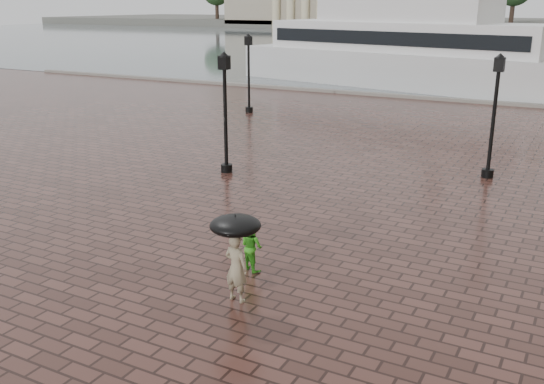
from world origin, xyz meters
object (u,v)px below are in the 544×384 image
(street_lamps, at_px, (309,96))
(adult_pedestrian, at_px, (236,268))
(child_pedestrian, at_px, (252,246))
(ferry_near, at_px, (405,50))

(street_lamps, bearing_deg, adult_pedestrian, -71.08)
(street_lamps, relative_size, child_pedestrian, 12.74)
(street_lamps, distance_m, child_pedestrian, 13.48)
(child_pedestrian, bearing_deg, ferry_near, -57.72)
(street_lamps, relative_size, adult_pedestrian, 9.96)
(adult_pedestrian, height_order, ferry_near, ferry_near)
(child_pedestrian, relative_size, ferry_near, 0.04)
(street_lamps, distance_m, ferry_near, 23.00)
(child_pedestrian, xyz_separation_m, ferry_near, (-6.81, 35.51, 2.10))
(adult_pedestrian, bearing_deg, child_pedestrian, -65.99)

